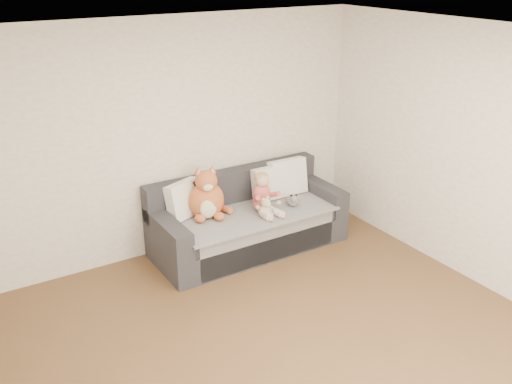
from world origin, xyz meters
The scene contains 10 objects.
room_shell centered at (0.00, 0.42, 1.30)m, with size 5.00×5.00×5.00m.
sofa centered at (0.63, 2.06, 0.31)m, with size 2.20×0.94×0.85m.
cushion_left centered at (-0.05, 2.26, 0.67)m, with size 0.48×0.34×0.41m.
cushion_right_back centered at (1.02, 2.18, 0.67)m, with size 0.43×0.19×0.40m.
cushion_right_front centered at (1.28, 2.20, 0.69)m, with size 0.47×0.22×0.44m.
toddler centered at (0.77, 1.93, 0.66)m, with size 0.32×0.46×0.46m.
plush_cat centered at (0.16, 2.13, 0.70)m, with size 0.47×0.42×0.61m.
teddy_bear centered at (0.69, 1.76, 0.57)m, with size 0.19×0.15×0.25m.
plush_cow centered at (1.12, 1.86, 0.54)m, with size 0.15×0.21×0.17m.
sippy_cup centered at (0.78, 1.91, 0.53)m, with size 0.09×0.08×0.11m.
Camera 1 is at (-2.40, -3.01, 3.15)m, focal length 40.00 mm.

